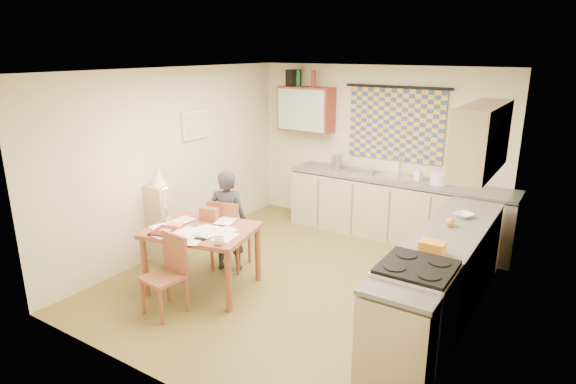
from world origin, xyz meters
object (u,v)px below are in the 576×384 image
Objects in this scene: counter_back at (396,209)px; chair_far at (230,246)px; stove at (413,316)px; dining_table at (203,258)px; counter_right at (441,281)px; shelf_stand at (162,223)px; person at (228,221)px.

counter_back is 2.56m from chair_far.
stove is (1.21, -2.82, 0.03)m from counter_back.
chair_far is (-0.08, 0.60, -0.09)m from dining_table.
counter_right is 2.83× the size of shelf_stand.
shelf_stand is at bearing 173.42° from stove.
counter_back is at bearing -136.83° from chair_far.
counter_back is 3.35m from shelf_stand.
counter_right is 2.25× the size of person.
person reaches higher than dining_table.
counter_right is (1.21, -1.94, -0.00)m from counter_back.
counter_right is at bearing 158.77° from person.
shelf_stand reaches higher than chair_far.
dining_table is at bearing -17.44° from shelf_stand.
shelf_stand is (-0.91, -0.29, 0.23)m from chair_far.
dining_table is (-2.55, 0.10, -0.11)m from stove.
counter_back is 2.59m from person.
stove is 0.93× the size of shelf_stand.
dining_table is at bearing 84.82° from chair_far.
counter_right is 3.02× the size of stove.
person is at bearing 85.68° from dining_table.
shelf_stand reaches higher than stove.
stove reaches higher than counter_right.
chair_far is 0.71× the size of person.
chair_far is 0.89× the size of shelf_stand.
person is (-1.42, -2.16, 0.20)m from counter_back.
shelf_stand is (-2.33, -2.41, 0.07)m from counter_back.
shelf_stand is at bearing 150.11° from dining_table.
dining_table is at bearing 177.84° from stove.
counter_back reaches higher than dining_table.
counter_right is 2.19× the size of dining_table.
counter_right is at bearing 90.00° from stove.
counter_back is 3.07m from stove.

